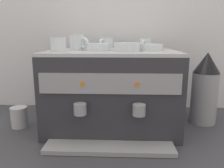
% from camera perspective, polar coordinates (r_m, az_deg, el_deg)
% --- Properties ---
extents(ground_plane, '(4.00, 4.00, 0.00)m').
position_cam_1_polar(ground_plane, '(1.27, 0.00, -10.37)').
color(ground_plane, '#38383D').
extents(tiled_backsplash_wall, '(2.80, 0.03, 1.06)m').
position_cam_1_polar(tiled_backsplash_wall, '(1.52, 0.56, 13.78)').
color(tiled_backsplash_wall, silver).
rests_on(tiled_backsplash_wall, ground_plane).
extents(espresso_machine, '(0.67, 0.59, 0.42)m').
position_cam_1_polar(espresso_machine, '(1.21, -0.01, -1.35)').
color(espresso_machine, '#2D2D33').
rests_on(espresso_machine, ground_plane).
extents(ceramic_cup_0, '(0.07, 0.11, 0.07)m').
position_cam_1_polar(ceramic_cup_0, '(1.11, -13.68, 9.85)').
color(ceramic_cup_0, silver).
rests_on(ceramic_cup_0, espresso_machine).
extents(ceramic_cup_1, '(0.06, 0.09, 0.06)m').
position_cam_1_polar(ceramic_cup_1, '(1.27, 8.53, 10.19)').
color(ceramic_cup_1, silver).
rests_on(ceramic_cup_1, espresso_machine).
extents(ceramic_cup_2, '(0.11, 0.09, 0.08)m').
position_cam_1_polar(ceramic_cup_2, '(1.20, -8.85, 10.47)').
color(ceramic_cup_2, silver).
rests_on(ceramic_cup_2, espresso_machine).
extents(ceramic_cup_3, '(0.08, 0.11, 0.07)m').
position_cam_1_polar(ceramic_cup_3, '(1.29, -1.66, 10.45)').
color(ceramic_cup_3, silver).
rests_on(ceramic_cup_3, espresso_machine).
extents(ceramic_cup_4, '(0.08, 0.09, 0.08)m').
position_cam_1_polar(ceramic_cup_4, '(1.35, -9.01, 10.76)').
color(ceramic_cup_4, silver).
rests_on(ceramic_cup_4, espresso_machine).
extents(ceramic_bowl_0, '(0.12, 0.12, 0.03)m').
position_cam_1_polar(ceramic_bowl_0, '(1.16, 10.15, 9.24)').
color(ceramic_bowl_0, silver).
rests_on(ceramic_bowl_0, espresso_machine).
extents(ceramic_bowl_1, '(0.12, 0.12, 0.04)m').
position_cam_1_polar(ceramic_bowl_1, '(1.15, -3.54, 9.45)').
color(ceramic_bowl_1, silver).
rests_on(ceramic_bowl_1, espresso_machine).
extents(ceramic_bowl_2, '(0.13, 0.13, 0.04)m').
position_cam_1_polar(ceramic_bowl_2, '(1.10, 3.85, 9.44)').
color(ceramic_bowl_2, silver).
rests_on(ceramic_bowl_2, espresso_machine).
extents(coffee_grinder, '(0.15, 0.15, 0.40)m').
position_cam_1_polar(coffee_grinder, '(1.35, 22.83, -0.99)').
color(coffee_grinder, '#939399').
rests_on(coffee_grinder, ground_plane).
extents(milk_pitcher, '(0.09, 0.09, 0.11)m').
position_cam_1_polar(milk_pitcher, '(1.33, -22.82, -7.87)').
color(milk_pitcher, '#B7B7BC').
rests_on(milk_pitcher, ground_plane).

